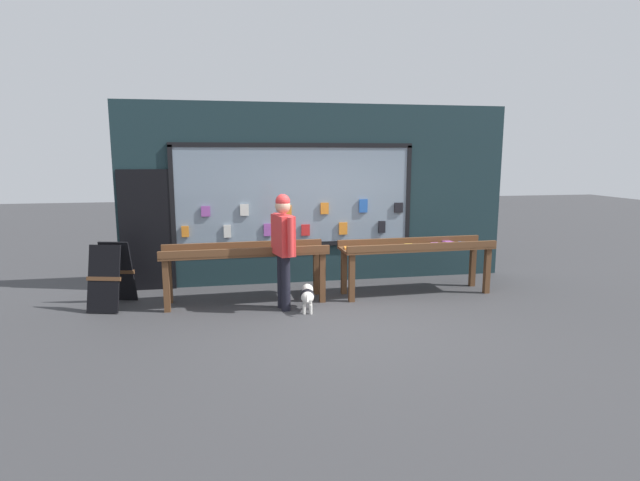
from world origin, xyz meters
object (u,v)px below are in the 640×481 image
object	(u,v)px
display_table_left	(245,256)
sandwich_board_sign	(111,275)
display_table_right	(416,251)
small_dog	(307,295)
person_browsing	(283,242)

from	to	relation	value
display_table_left	sandwich_board_sign	xyz separation A→B (m)	(-2.05, 0.13, -0.24)
display_table_right	small_dog	bearing A→B (deg)	-162.36
display_table_right	small_dog	xyz separation A→B (m)	(-1.97, -0.63, -0.50)
display_table_right	person_browsing	size ratio (longest dim) A/B	1.48
display_table_right	sandwich_board_sign	xyz separation A→B (m)	(-4.91, 0.13, -0.23)
display_table_left	display_table_right	bearing A→B (deg)	-0.01
display_table_right	sandwich_board_sign	bearing A→B (deg)	178.51
display_table_left	sandwich_board_sign	bearing A→B (deg)	176.46
person_browsing	small_dog	bearing A→B (deg)	-128.90
small_dog	sandwich_board_sign	world-z (taller)	sandwich_board_sign
person_browsing	sandwich_board_sign	size ratio (longest dim) A/B	1.77
person_browsing	sandwich_board_sign	distance (m)	2.73
display_table_right	person_browsing	bearing A→B (deg)	-168.52
display_table_left	small_dog	bearing A→B (deg)	-35.07
display_table_left	person_browsing	xyz separation A→B (m)	(0.55, -0.47, 0.29)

